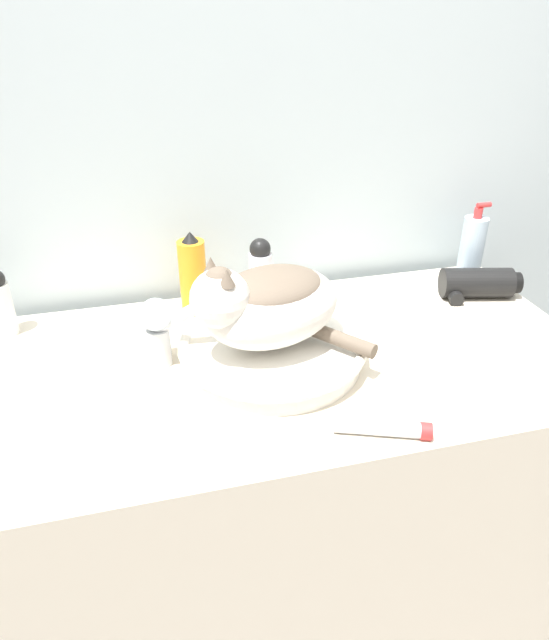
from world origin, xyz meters
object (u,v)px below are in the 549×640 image
soap_pump_bottle (472,248)px  spray_bottle_trigger (193,275)px  lotion_bottle_white (260,272)px  hair_dryer (476,284)px  faucet (161,325)px  cream_tube (384,428)px  deodorant_stick (0,303)px  cat (266,302)px

soap_pump_bottle → spray_bottle_trigger: bearing=180.0°
lotion_bottle_white → hair_dryer: (0.50, -0.09, -0.05)m
faucet → cream_tube: faucet is taller
deodorant_stick → lotion_bottle_white: 0.55m
cat → lotion_bottle_white: cat is taller
hair_dryer → soap_pump_bottle: bearing=82.4°
spray_bottle_trigger → lotion_bottle_white: bearing=0.0°
faucet → soap_pump_bottle: soap_pump_bottle is taller
cream_tube → faucet: bearing=137.7°
cream_tube → spray_bottle_trigger: bearing=116.0°
lotion_bottle_white → soap_pump_bottle: soap_pump_bottle is taller
spray_bottle_trigger → soap_pump_bottle: soap_pump_bottle is taller
cat → faucet: (-0.19, 0.05, -0.05)m
deodorant_stick → soap_pump_bottle: (1.08, 0.00, 0.01)m
spray_bottle_trigger → lotion_bottle_white: (0.15, 0.00, -0.01)m
cat → hair_dryer: size_ratio=1.71×
spray_bottle_trigger → cream_tube: spray_bottle_trigger is taller
faucet → deodorant_stick: (-0.31, 0.20, -0.01)m
soap_pump_bottle → cream_tube: soap_pump_bottle is taller
cat → hair_dryer: bearing=178.3°
deodorant_stick → faucet: bearing=-32.2°
faucet → spray_bottle_trigger: 0.21m
cream_tube → hair_dryer: hair_dryer is taller
cat → hair_dryer: 0.57m
spray_bottle_trigger → deodorant_stick: 0.40m
soap_pump_bottle → hair_dryer: (-0.04, -0.09, -0.05)m
spray_bottle_trigger → deodorant_stick: size_ratio=1.29×
spray_bottle_trigger → hair_dryer: spray_bottle_trigger is taller
cat → cream_tube: size_ratio=2.09×
deodorant_stick → cream_tube: 0.81m
deodorant_stick → lotion_bottle_white: lotion_bottle_white is taller
spray_bottle_trigger → hair_dryer: 0.66m
lotion_bottle_white → cream_tube: (0.09, -0.49, -0.07)m
deodorant_stick → cream_tube: bearing=-37.7°
lotion_bottle_white → cream_tube: lotion_bottle_white is taller
faucet → spray_bottle_trigger: (0.08, 0.20, 0.00)m
soap_pump_bottle → faucet: bearing=-165.6°
cream_tube → lotion_bottle_white: bearing=100.4°
cat → hair_dryer: (0.54, 0.15, -0.10)m
spray_bottle_trigger → hair_dryer: (0.65, -0.09, -0.05)m
faucet → cat: bearing=-2.3°
lotion_bottle_white → hair_dryer: size_ratio=0.83×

